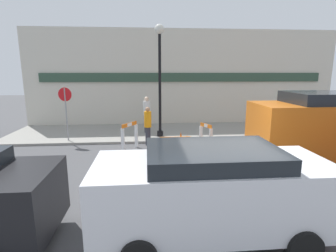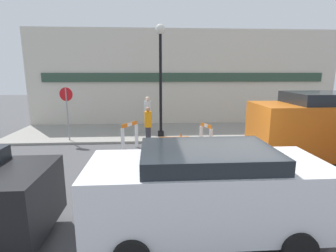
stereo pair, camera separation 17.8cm
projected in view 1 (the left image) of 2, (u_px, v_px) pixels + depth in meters
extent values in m
plane|color=#4C4C4F|center=(226.00, 184.00, 7.41)|extent=(60.00, 60.00, 0.00)
cube|color=gray|center=(189.00, 131.00, 13.73)|extent=(18.00, 3.97, 0.10)
cube|color=beige|center=(184.00, 78.00, 15.19)|extent=(18.00, 0.12, 5.50)
cube|color=#2D4738|center=(185.00, 77.00, 15.07)|extent=(16.20, 0.10, 0.50)
cylinder|color=black|center=(160.00, 133.00, 12.54)|extent=(0.29, 0.29, 0.24)
cylinder|color=black|center=(160.00, 87.00, 12.09)|extent=(0.13, 0.13, 4.69)
sphere|color=silver|center=(159.00, 29.00, 11.57)|extent=(0.44, 0.44, 0.44)
cylinder|color=gray|center=(66.00, 115.00, 11.54)|extent=(0.06, 0.06, 2.32)
cylinder|color=red|center=(65.00, 94.00, 11.36)|extent=(0.59, 0.12, 0.60)
cube|color=white|center=(161.00, 156.00, 8.40)|extent=(0.06, 0.13, 0.96)
cube|color=white|center=(189.00, 155.00, 8.47)|extent=(0.06, 0.13, 0.96)
cube|color=orange|center=(175.00, 139.00, 8.32)|extent=(0.98, 0.02, 0.15)
cube|color=white|center=(175.00, 139.00, 8.32)|extent=(0.29, 0.03, 0.14)
cube|color=white|center=(211.00, 140.00, 10.51)|extent=(0.14, 0.11, 0.90)
cube|color=white|center=(201.00, 136.00, 11.05)|extent=(0.14, 0.11, 0.90)
cube|color=orange|center=(206.00, 126.00, 10.67)|extent=(0.33, 0.64, 0.15)
cube|color=white|center=(206.00, 126.00, 10.67)|extent=(0.12, 0.20, 0.14)
cube|color=white|center=(136.00, 136.00, 10.96)|extent=(0.14, 0.12, 0.98)
cube|color=white|center=(123.00, 141.00, 10.20)|extent=(0.14, 0.12, 0.98)
cube|color=orange|center=(129.00, 125.00, 10.47)|extent=(0.55, 0.80, 0.15)
cube|color=white|center=(129.00, 125.00, 10.47)|extent=(0.18, 0.25, 0.13)
cube|color=black|center=(195.00, 165.00, 8.93)|extent=(0.30, 0.30, 0.04)
cone|color=orange|center=(195.00, 156.00, 8.87)|extent=(0.23, 0.23, 0.57)
cylinder|color=white|center=(195.00, 155.00, 8.86)|extent=(0.13, 0.13, 0.08)
cube|color=black|center=(205.00, 160.00, 9.39)|extent=(0.30, 0.30, 0.04)
cone|color=orange|center=(205.00, 151.00, 9.32)|extent=(0.22, 0.22, 0.63)
cylinder|color=white|center=(205.00, 150.00, 9.31)|extent=(0.13, 0.13, 0.09)
cube|color=black|center=(221.00, 161.00, 9.27)|extent=(0.30, 0.30, 0.04)
cone|color=orange|center=(221.00, 151.00, 9.20)|extent=(0.22, 0.23, 0.69)
cylinder|color=white|center=(221.00, 150.00, 9.19)|extent=(0.13, 0.13, 0.10)
cube|color=black|center=(217.00, 157.00, 9.68)|extent=(0.30, 0.30, 0.04)
cone|color=orange|center=(218.00, 151.00, 9.63)|extent=(0.22, 0.22, 0.43)
cylinder|color=white|center=(218.00, 151.00, 9.63)|extent=(0.13, 0.13, 0.06)
cube|color=black|center=(181.00, 144.00, 11.41)|extent=(0.30, 0.30, 0.04)
cone|color=orange|center=(181.00, 138.00, 11.35)|extent=(0.22, 0.22, 0.55)
cylinder|color=white|center=(181.00, 137.00, 11.35)|extent=(0.13, 0.13, 0.08)
cube|color=black|center=(187.00, 146.00, 11.15)|extent=(0.30, 0.30, 0.04)
cone|color=orange|center=(187.00, 140.00, 11.10)|extent=(0.23, 0.22, 0.48)
cylinder|color=white|center=(187.00, 140.00, 11.09)|extent=(0.13, 0.13, 0.07)
cylinder|color=#33333D|center=(148.00, 136.00, 11.30)|extent=(0.31, 0.31, 0.80)
cylinder|color=orange|center=(148.00, 119.00, 11.15)|extent=(0.43, 0.43, 0.67)
sphere|color=tan|center=(148.00, 109.00, 11.06)|extent=(0.27, 0.27, 0.20)
cylinder|color=#33333D|center=(147.00, 124.00, 13.21)|extent=(0.31, 0.31, 0.87)
cylinder|color=silver|center=(147.00, 108.00, 13.05)|extent=(0.43, 0.43, 0.72)
sphere|color=beige|center=(147.00, 99.00, 12.95)|extent=(0.26, 0.26, 0.22)
cylinder|color=black|center=(30.00, 207.00, 5.58)|extent=(0.60, 0.18, 0.60)
cube|color=silver|center=(211.00, 192.00, 4.93)|extent=(4.37, 1.77, 1.21)
cube|color=#1E2328|center=(213.00, 162.00, 4.81)|extent=(2.40, 1.63, 0.54)
cylinder|color=black|center=(259.00, 197.00, 6.03)|extent=(0.60, 0.18, 0.60)
cylinder|color=black|center=(304.00, 248.00, 4.30)|extent=(0.60, 0.18, 0.60)
cylinder|color=black|center=(141.00, 202.00, 5.81)|extent=(0.60, 0.18, 0.60)
cube|color=#D16619|center=(326.00, 129.00, 9.06)|extent=(4.98, 2.00, 1.78)
cube|color=#1E2328|center=(329.00, 103.00, 8.88)|extent=(2.74, 1.84, 0.75)
cylinder|color=black|center=(268.00, 146.00, 10.09)|extent=(0.60, 0.18, 0.60)
cylinder|color=black|center=(297.00, 164.00, 8.14)|extent=(0.60, 0.18, 0.60)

